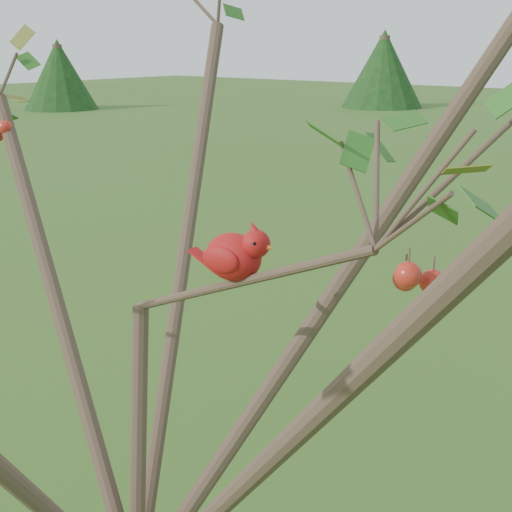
{
  "coord_description": "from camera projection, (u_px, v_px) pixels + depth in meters",
  "views": [
    {
      "loc": [
        1.06,
        -0.88,
        2.5
      ],
      "look_at": [
        0.29,
        0.08,
        2.13
      ],
      "focal_mm": 50.0,
      "sensor_mm": 36.0,
      "label": 1
    }
  ],
  "objects": [
    {
      "name": "crabapple_tree",
      "position": [
        115.0,
        249.0,
        1.37
      ],
      "size": [
        2.35,
        2.05,
        2.95
      ],
      "color": "#3C2920",
      "rests_on": "ground"
    },
    {
      "name": "cardinal",
      "position": [
        236.0,
        255.0,
        1.31
      ],
      "size": [
        0.19,
        0.1,
        0.13
      ],
      "rotation": [
        0.0,
        0.0,
        0.09
      ],
      "color": "#AB180E",
      "rests_on": "ground"
    }
  ]
}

